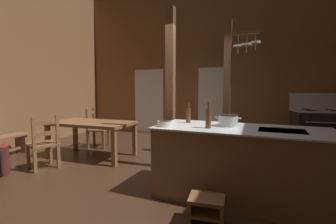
{
  "coord_description": "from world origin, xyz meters",
  "views": [
    {
      "loc": [
        1.52,
        -3.32,
        1.39
      ],
      "look_at": [
        -0.08,
        1.01,
        0.96
      ],
      "focal_mm": 24.84,
      "sensor_mm": 36.0,
      "label": 1
    }
  ],
  "objects": [
    {
      "name": "stockpot_on_counter",
      "position": [
        1.21,
        -0.18,
        1.0
      ],
      "size": [
        0.33,
        0.26,
        0.16
      ],
      "color": "silver",
      "rests_on": "kitchen_island"
    },
    {
      "name": "stove_range",
      "position": [
        2.96,
        2.86,
        0.48
      ],
      "size": [
        1.22,
        0.93,
        1.32
      ],
      "color": "black",
      "rests_on": "ground_plane"
    },
    {
      "name": "support_post_center",
      "position": [
        0.14,
        0.52,
        1.4
      ],
      "size": [
        0.14,
        0.14,
        2.8
      ],
      "color": "brown",
      "rests_on": "ground_plane"
    },
    {
      "name": "mixing_bowl_on_counter",
      "position": [
        0.43,
        -0.5,
        0.95
      ],
      "size": [
        0.2,
        0.2,
        0.07
      ],
      "color": "silver",
      "rests_on": "kitchen_island"
    },
    {
      "name": "step_stool",
      "position": [
        1.1,
        -1.04,
        0.18
      ],
      "size": [
        0.38,
        0.31,
        0.3
      ],
      "color": "brown",
      "rests_on": "ground_plane"
    },
    {
      "name": "bottle_short_on_counter",
      "position": [
        0.99,
        -0.44,
        1.05
      ],
      "size": [
        0.07,
        0.07,
        0.33
      ],
      "color": "#56331E",
      "rests_on": "kitchen_island"
    },
    {
      "name": "glazed_panel_back_right",
      "position": [
        0.37,
        3.52,
        1.02
      ],
      "size": [
        0.84,
        0.01,
        2.05
      ],
      "primitive_type": "cube",
      "color": "white",
      "rests_on": "ground_plane"
    },
    {
      "name": "ladderback_chair_near_window",
      "position": [
        -1.94,
        -0.31,
        0.45
      ],
      "size": [
        0.58,
        0.58,
        0.95
      ],
      "color": "brown",
      "rests_on": "ground_plane"
    },
    {
      "name": "wall_back",
      "position": [
        0.0,
        3.59,
        2.23
      ],
      "size": [
        8.26,
        0.14,
        4.45
      ],
      "primitive_type": "cube",
      "color": "brown",
      "rests_on": "ground_plane"
    },
    {
      "name": "dining_table",
      "position": [
        -1.62,
        0.6,
        0.65
      ],
      "size": [
        1.7,
        0.9,
        0.74
      ],
      "color": "brown",
      "rests_on": "ground_plane"
    },
    {
      "name": "glazed_door_back_left",
      "position": [
        -1.68,
        3.52,
        1.02
      ],
      "size": [
        1.0,
        0.01,
        2.05
      ],
      "primitive_type": "cube",
      "color": "white",
      "rests_on": "ground_plane"
    },
    {
      "name": "ladderback_chair_by_post",
      "position": [
        -2.09,
        1.34,
        0.45
      ],
      "size": [
        0.54,
        0.54,
        0.95
      ],
      "color": "brown",
      "rests_on": "ground_plane"
    },
    {
      "name": "support_post_with_pot_rack",
      "position": [
        1.03,
        1.56,
        1.53
      ],
      "size": [
        0.69,
        0.24,
        2.8
      ],
      "color": "brown",
      "rests_on": "ground_plane"
    },
    {
      "name": "bottle_tall_on_counter",
      "position": [
        0.62,
        -0.05,
        1.03
      ],
      "size": [
        0.07,
        0.07,
        0.29
      ],
      "color": "#56331E",
      "rests_on": "kitchen_island"
    },
    {
      "name": "ground_plane",
      "position": [
        0.0,
        0.0,
        -0.05
      ],
      "size": [
        8.26,
        7.84,
        0.1
      ],
      "primitive_type": "cube",
      "color": "#382316"
    },
    {
      "name": "kitchen_island",
      "position": [
        1.37,
        -0.27,
        0.46
      ],
      "size": [
        2.21,
        1.07,
        0.92
      ],
      "color": "brown",
      "rests_on": "ground_plane"
    }
  ]
}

